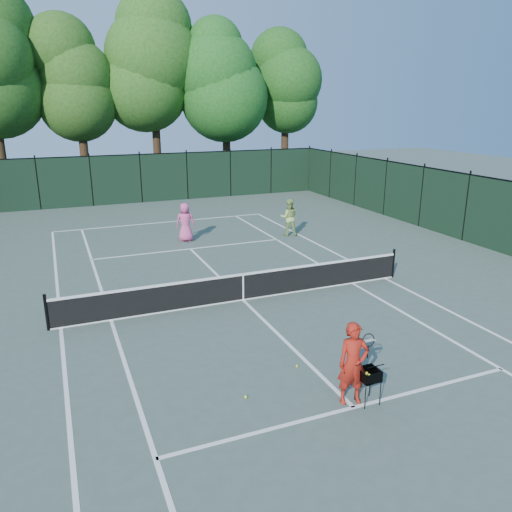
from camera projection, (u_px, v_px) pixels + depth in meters
name	position (u px, v px, depth m)	size (l,w,h in m)	color
ground	(243.00, 300.00, 15.99)	(90.00, 90.00, 0.00)	#46554A
sideline_doubles_left	(61.00, 328.00, 13.99)	(0.10, 23.77, 0.01)	white
sideline_doubles_right	(385.00, 278.00, 17.99)	(0.10, 23.77, 0.01)	white
sideline_singles_left	(111.00, 320.00, 14.49)	(0.10, 23.77, 0.01)	white
sideline_singles_right	(352.00, 283.00, 17.49)	(0.10, 23.77, 0.01)	white
baseline_far	(163.00, 222.00, 26.50)	(10.97, 0.10, 0.01)	white
service_line_near	(354.00, 407.00, 10.33)	(8.23, 0.10, 0.01)	white
service_line_far	(190.00, 249.00, 21.65)	(8.23, 0.10, 0.01)	white
center_service_line	(243.00, 300.00, 15.99)	(0.10, 12.80, 0.01)	white
tennis_net	(243.00, 286.00, 15.85)	(11.69, 0.09, 1.06)	black
fence_far	(141.00, 179.00, 31.47)	(24.00, 0.05, 3.00)	black
tree_2	(77.00, 76.00, 31.92)	(6.00, 6.00, 12.40)	black
tree_3	(152.00, 58.00, 33.81)	(7.00, 7.00, 14.45)	black
tree_4	(225.00, 73.00, 35.27)	(6.20, 6.20, 12.97)	black
tree_5	(286.00, 81.00, 37.66)	(5.80, 5.80, 12.23)	black
coach	(353.00, 364.00, 10.28)	(1.04, 0.57, 1.79)	#A11E12
player_pink	(185.00, 222.00, 22.66)	(1.00, 0.80, 1.78)	#D54B87
player_green	(289.00, 217.00, 23.65)	(1.03, 0.91, 1.75)	#A0C261
ball_hopper	(369.00, 375.00, 10.33)	(0.45, 0.45, 0.78)	black
loose_ball_near_cart	(297.00, 366.00, 11.90)	(0.07, 0.07, 0.07)	#BED22B
loose_ball_midcourt	(246.00, 397.00, 10.65)	(0.07, 0.07, 0.07)	#D9EA2F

